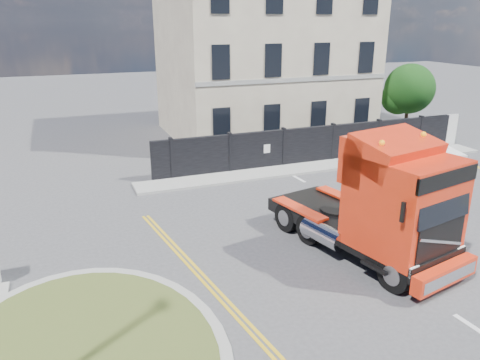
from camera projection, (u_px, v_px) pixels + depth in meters
name	position (u px, v px, depth m)	size (l,w,h in m)	color
ground	(294.00, 253.00, 15.67)	(120.00, 120.00, 0.00)	#424244
hoarding_fence	(325.00, 144.00, 25.53)	(18.80, 0.25, 2.00)	black
georgian_building	(262.00, 47.00, 30.41)	(12.30, 10.30, 12.80)	beige
tree	(407.00, 91.00, 30.29)	(3.20, 3.20, 4.80)	#382619
pavement_far	(324.00, 166.00, 24.85)	(20.00, 1.60, 0.12)	gray
truck	(385.00, 207.00, 14.63)	(3.93, 7.25, 4.12)	black
flatbed_pickup	(426.00, 166.00, 21.52)	(3.06, 4.96, 1.91)	gray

